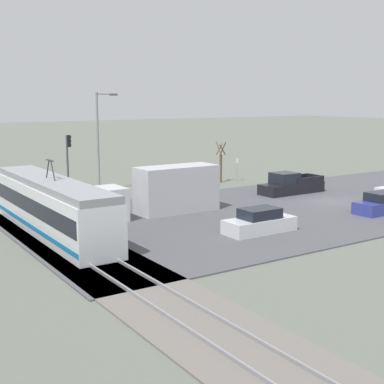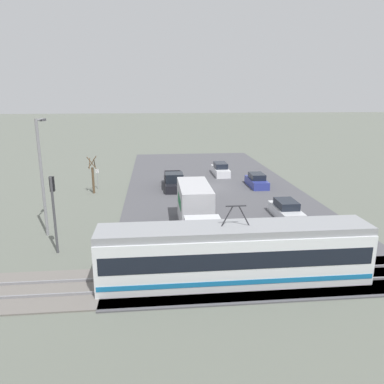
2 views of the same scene
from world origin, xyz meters
TOP-DOWN VIEW (x-y plane):
  - ground_plane at (0.00, 0.00)m, footprint 320.00×320.00m
  - road_surface at (0.00, 0.00)m, footprint 18.45×47.21m
  - rail_bed at (0.00, 21.20)m, footprint 60.34×4.40m
  - light_rail_tram at (2.07, 21.20)m, footprint 14.71×2.55m
  - box_truck at (3.26, 13.20)m, footprint 2.36×9.84m
  - pickup_truck at (4.24, 0.03)m, footprint 2.01×5.81m
  - sedan_car_1 at (-4.52, 10.88)m, footprint 1.79×4.45m
  - sedan_car_2 at (-4.95, 0.16)m, footprint 1.74×4.26m
  - traffic_light_pole at (12.73, 16.15)m, footprint 0.28×0.47m
  - street_tree at (12.66, 1.09)m, footprint 0.94×0.78m
  - street_lamp_near_crossing at (14.23, 12.73)m, footprint 0.36×1.95m
  - no_parking_sign at (12.49, -0.75)m, footprint 0.32×0.08m

SIDE VIEW (x-z plane):
  - ground_plane at x=0.00m, z-range 0.00..0.00m
  - road_surface at x=0.00m, z-range 0.00..0.08m
  - rail_bed at x=0.00m, z-range -0.06..0.16m
  - sedan_car_2 at x=-4.95m, z-range -0.05..1.41m
  - sedan_car_1 at x=-4.52m, z-range -0.05..1.41m
  - pickup_truck at x=4.24m, z-range -0.14..1.66m
  - no_parking_sign at x=12.49m, z-range 0.25..2.44m
  - box_truck at x=3.26m, z-range -0.04..3.17m
  - light_rail_tram at x=2.07m, z-range -0.53..3.80m
  - street_tree at x=12.66m, z-range -0.18..3.72m
  - traffic_light_pole at x=12.73m, z-range 0.76..5.83m
  - street_lamp_near_crossing at x=14.23m, z-range 0.63..9.07m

